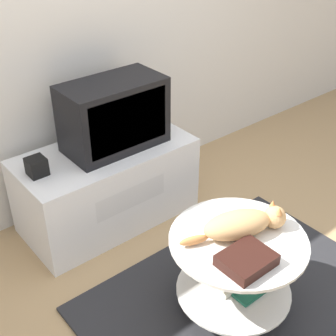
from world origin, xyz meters
TOP-DOWN VIEW (x-y plane):
  - ground_plane at (0.00, 0.00)m, footprint 12.00×12.00m
  - wall_back at (0.00, 1.52)m, footprint 8.00×0.05m
  - rug at (0.00, 0.00)m, footprint 1.66×1.28m
  - tv_stand at (-0.15, 1.15)m, footprint 1.15×0.57m
  - tv at (-0.06, 1.15)m, footprint 0.64×0.34m
  - speaker at (-0.60, 1.15)m, footprint 0.11×0.11m
  - coffee_table at (-0.08, 0.03)m, footprint 0.69×0.69m
  - dvd_box at (-0.19, -0.12)m, footprint 0.24×0.19m
  - cat at (-0.04, 0.05)m, footprint 0.55×0.28m

SIDE VIEW (x-z plane):
  - ground_plane at x=0.00m, z-range 0.00..0.00m
  - rug at x=0.00m, z-range 0.00..0.02m
  - tv_stand at x=-0.15m, z-range 0.00..0.54m
  - coffee_table at x=-0.08m, z-range 0.09..0.58m
  - dvd_box at x=-0.19m, z-range 0.51..0.57m
  - cat at x=-0.04m, z-range 0.51..0.65m
  - speaker at x=-0.60m, z-range 0.54..0.65m
  - tv at x=-0.06m, z-range 0.54..0.98m
  - wall_back at x=0.00m, z-range 0.00..2.60m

